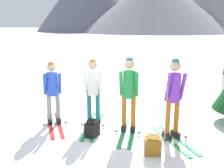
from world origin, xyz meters
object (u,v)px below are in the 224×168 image
at_px(backpack_on_snow_beside, 153,145).
at_px(backpack_on_snow_front, 92,129).
at_px(skier_in_green, 129,91).
at_px(skier_in_white, 93,90).
at_px(skier_in_purple, 174,95).
at_px(skier_in_blue, 53,90).

bearing_deg(backpack_on_snow_beside, backpack_on_snow_front, 155.87).
relative_size(backpack_on_snow_front, backpack_on_snow_beside, 1.00).
bearing_deg(skier_in_green, backpack_on_snow_front, -154.50).
distance_m(skier_in_white, backpack_on_snow_front, 1.00).
xyz_separation_m(skier_in_purple, backpack_on_snow_front, (-1.80, -0.16, -0.83)).
xyz_separation_m(skier_in_blue, skier_in_white, (1.04, 0.05, 0.02)).
distance_m(backpack_on_snow_front, backpack_on_snow_beside, 1.50).
height_order(skier_in_purple, backpack_on_snow_front, skier_in_purple).
distance_m(skier_in_blue, backpack_on_snow_beside, 2.89).
xyz_separation_m(skier_in_white, skier_in_green, (0.91, -0.27, 0.07)).
relative_size(skier_in_blue, skier_in_purple, 0.93).
bearing_deg(skier_in_green, skier_in_purple, -12.33).
bearing_deg(backpack_on_snow_beside, skier_in_white, 139.47).
bearing_deg(skier_in_blue, skier_in_purple, -8.39).
bearing_deg(skier_in_purple, skier_in_blue, 171.61).
height_order(skier_in_purple, backpack_on_snow_beside, skier_in_purple).
bearing_deg(skier_in_white, backpack_on_snow_front, -80.33).
xyz_separation_m(skier_in_blue, skier_in_purple, (2.95, -0.44, 0.11)).
xyz_separation_m(skier_in_white, skier_in_purple, (1.91, -0.49, 0.09)).
xyz_separation_m(backpack_on_snow_front, backpack_on_snow_beside, (1.37, -0.61, 0.00)).
bearing_deg(skier_in_white, skier_in_green, -16.40).
relative_size(skier_in_blue, skier_in_white, 0.94).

